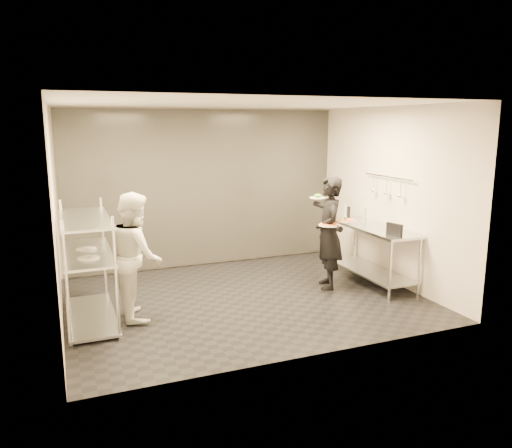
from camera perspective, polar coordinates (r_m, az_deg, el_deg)
name	(u,v)px	position (r m, az deg, el deg)	size (l,w,h in m)	color
room_shell	(219,194)	(8.17, -4.26, 3.45)	(5.00, 4.00, 2.80)	black
pass_rack	(88,263)	(6.78, -18.68, -4.26)	(0.60, 1.60, 1.50)	silver
prep_counter	(371,244)	(8.23, 13.04, -2.26)	(0.60, 1.80, 0.92)	silver
utensil_rail	(387,186)	(8.21, 14.76, 4.17)	(0.07, 1.20, 0.31)	silver
waiter	(329,233)	(7.77, 8.31, -1.02)	(0.63, 0.42, 1.74)	black
chef	(136,255)	(6.72, -13.56, -3.51)	(0.81, 0.63, 1.67)	silver
pizza_plate_near	(330,224)	(7.57, 8.42, -0.06)	(0.34, 0.34, 0.05)	white
pizza_plate_far	(346,220)	(7.67, 10.28, 0.42)	(0.29, 0.29, 0.05)	white
salad_plate	(318,197)	(7.90, 7.10, 3.13)	(0.26, 0.26, 0.07)	white
pos_monitor	(394,230)	(7.51, 15.54, -0.64)	(0.05, 0.26, 0.19)	black
bottle_green	(346,211)	(8.79, 10.21, 1.50)	(0.07, 0.07, 0.24)	gray
bottle_clear	(364,215)	(8.49, 12.29, 1.01)	(0.07, 0.07, 0.23)	gray
bottle_dark	(349,212)	(8.79, 10.53, 1.34)	(0.06, 0.06, 0.20)	black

